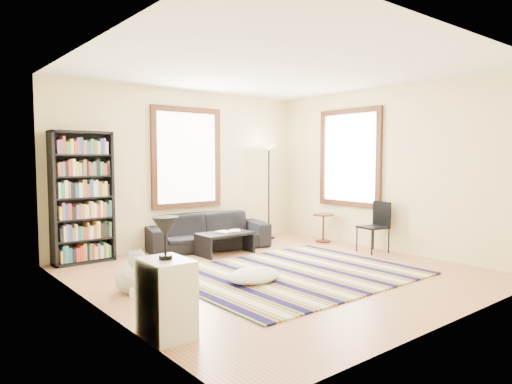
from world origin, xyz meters
TOP-DOWN VIEW (x-y plane):
  - floor at (0.00, 0.00)m, footprint 5.00×5.00m
  - ceiling at (0.00, 0.00)m, footprint 5.00×5.00m
  - wall_back at (0.00, 2.55)m, footprint 5.00×0.10m
  - wall_front at (0.00, -2.55)m, footprint 5.00×0.10m
  - wall_left at (-2.55, 0.00)m, footprint 0.10×5.00m
  - wall_right at (2.55, 0.00)m, footprint 0.10×5.00m
  - window_back at (0.00, 2.47)m, footprint 1.20×0.06m
  - window_right at (2.47, 0.80)m, footprint 0.06×1.20m
  - rug at (0.11, -0.19)m, footprint 3.21×2.57m
  - sofa at (0.15, 2.05)m, footprint 2.26×1.32m
  - bookshelf at (-1.91, 2.32)m, footprint 0.90×0.30m
  - coffee_table at (0.13, 1.48)m, footprint 1.02×0.79m
  - book_a at (0.03, 1.48)m, footprint 0.26×0.20m
  - book_b at (0.28, 1.53)m, footprint 0.26×0.28m
  - floor_cushion at (-0.59, -0.18)m, footprint 0.86×0.74m
  - floor_lamp at (1.66, 2.15)m, footprint 0.32×0.32m
  - side_table at (2.20, 1.19)m, footprint 0.49×0.49m
  - folding_chair at (2.15, 0.02)m, footprint 0.48×0.46m
  - white_cabinet at (-2.30, -1.07)m, footprint 0.39×0.50m
  - table_lamp at (-2.30, -1.07)m, footprint 0.25×0.25m
  - dog at (-2.02, 0.38)m, footprint 0.41×0.56m

SIDE VIEW (x-z plane):
  - floor at x=0.00m, z-range -0.10..0.00m
  - rug at x=0.11m, z-range 0.00..0.02m
  - floor_cushion at x=-0.59m, z-range 0.00..0.18m
  - coffee_table at x=0.13m, z-range 0.00..0.36m
  - dog at x=-2.02m, z-range 0.00..0.53m
  - side_table at x=2.20m, z-range 0.00..0.54m
  - sofa at x=0.15m, z-range 0.00..0.62m
  - white_cabinet at x=-2.30m, z-range 0.00..0.70m
  - book_b at x=0.28m, z-range 0.36..0.38m
  - book_a at x=0.03m, z-range 0.36..0.38m
  - folding_chair at x=2.15m, z-range 0.00..0.86m
  - table_lamp at x=-2.30m, z-range 0.70..1.08m
  - floor_lamp at x=1.66m, z-range 0.00..1.86m
  - bookshelf at x=-1.91m, z-range 0.00..2.00m
  - wall_back at x=0.00m, z-range 0.00..2.80m
  - wall_front at x=0.00m, z-range 0.00..2.80m
  - wall_left at x=-2.55m, z-range 0.00..2.80m
  - wall_right at x=2.55m, z-range 0.00..2.80m
  - window_back at x=0.00m, z-range 0.80..2.40m
  - window_right at x=2.47m, z-range 0.80..2.40m
  - ceiling at x=0.00m, z-range 2.80..2.90m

